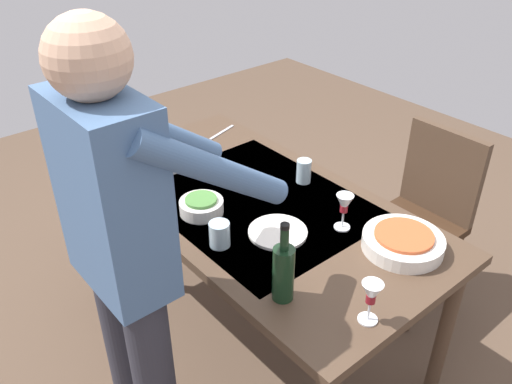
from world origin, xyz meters
The scene contains 15 objects.
ground_plane centered at (0.00, 0.00, 0.00)m, with size 6.00×6.00×0.00m, color brown.
dining_table centered at (0.00, 0.00, 0.68)m, with size 1.66×0.87×0.75m.
chair_near centered at (-0.31, -0.82, 0.53)m, with size 0.40×0.40×0.91m.
person_server centered at (-0.22, 0.70, 0.96)m, with size 0.42×0.61×1.69m.
wine_bottle centered at (-0.50, 0.30, 0.86)m, with size 0.07×0.07×0.30m.
wine_glass_left centered at (-0.74, 0.17, 0.86)m, with size 0.07×0.07×0.15m.
wine_glass_right centered at (-0.36, -0.14, 0.86)m, with size 0.07×0.07×0.15m.
water_cup_near_left centered at (-0.01, -0.27, 0.81)m, with size 0.07×0.07×0.11m, color silver.
water_cup_near_right centered at (-0.14, 0.29, 0.80)m, with size 0.08×0.08×0.10m, color silver.
water_cup_far_left centered at (0.45, 0.13, 0.80)m, with size 0.07×0.07×0.09m, color silver.
serving_bowl_pasta centered at (-0.59, -0.21, 0.79)m, with size 0.30×0.30×0.07m.
side_bowl_salad centered at (0.08, 0.22, 0.79)m, with size 0.18×0.18×0.07m.
dinner_plate_near centered at (-0.22, 0.08, 0.76)m, with size 0.23×0.23×0.01m, color white.
table_knife centered at (0.63, -0.29, 0.75)m, with size 0.01×0.20×0.01m, color silver.
table_fork centered at (0.22, -0.04, 0.75)m, with size 0.01×0.18×0.01m, color silver.
Camera 1 is at (-1.44, 1.21, 1.98)m, focal length 37.46 mm.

